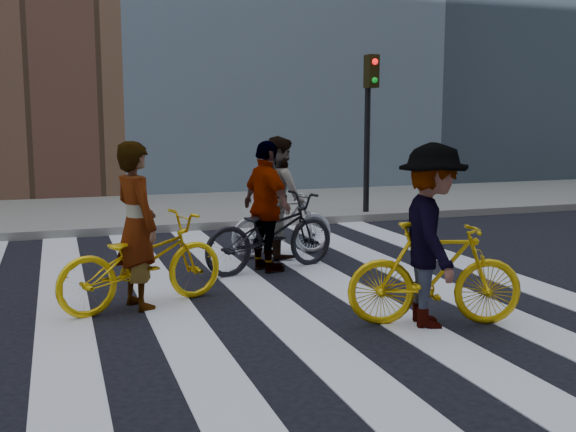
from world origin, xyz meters
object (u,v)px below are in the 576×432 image
traffic_signal (369,108)px  rider_right (432,236)px  bike_yellow_left (142,261)px  rider_rear (267,207)px  bike_dark_rear (270,233)px  bike_yellow_right (435,274)px  rider_mid (280,197)px  rider_left (137,225)px  bike_silver_mid (283,224)px

traffic_signal → rider_right: traffic_signal is taller
bike_yellow_left → rider_rear: 2.24m
traffic_signal → bike_dark_rear: traffic_signal is taller
traffic_signal → bike_dark_rear: (-3.33, -3.88, -1.75)m
bike_yellow_right → rider_mid: (-0.39, 3.76, 0.38)m
bike_yellow_right → rider_right: bearing=108.1°
bike_dark_rear → rider_left: 2.32m
rider_left → rider_right: size_ratio=1.00×
bike_yellow_left → bike_yellow_right: 3.14m
rider_right → bike_yellow_right: bearing=-71.9°
rider_mid → rider_rear: 1.02m
bike_dark_rear → bike_silver_mid: bearing=-43.3°
bike_dark_rear → rider_rear: 0.36m
traffic_signal → rider_left: traffic_signal is taller
bike_dark_rear → bike_yellow_left: bearing=108.4°
bike_silver_mid → rider_mid: size_ratio=0.91×
bike_yellow_left → rider_mid: rider_mid is taller
traffic_signal → rider_rear: (-3.38, -3.88, -1.39)m
bike_yellow_right → rider_left: size_ratio=0.96×
bike_dark_rear → rider_right: rider_right is taller
rider_rear → bike_yellow_left: bearing=109.1°
rider_left → rider_right: 3.14m
traffic_signal → bike_silver_mid: bearing=-133.8°
rider_left → rider_right: rider_right is taller
rider_left → rider_rear: (1.87, 1.24, -0.03)m
bike_yellow_left → rider_rear: size_ratio=1.10×
rider_right → rider_rear: bearing=34.1°
rider_left → rider_right: bearing=-140.7°
rider_left → rider_mid: 3.18m
bike_dark_rear → rider_right: 2.99m
bike_yellow_left → traffic_signal: bearing=-65.1°
bike_silver_mid → bike_yellow_right: bearing=-179.6°
bike_yellow_left → rider_left: (-0.05, 0.00, 0.40)m
bike_silver_mid → rider_rear: size_ratio=0.92×
traffic_signal → rider_right: 7.34m
traffic_signal → bike_yellow_left: 7.51m
bike_dark_rear → rider_rear: bearing=74.8°
bike_yellow_left → bike_dark_rear: 2.25m
rider_mid → rider_right: (0.34, -3.76, 0.01)m
bike_yellow_right → rider_rear: bearing=35.0°
bike_yellow_right → bike_dark_rear: 2.98m
bike_yellow_left → bike_silver_mid: size_ratio=1.19×
rider_rear → bike_silver_mid: bearing=-45.7°
bike_yellow_left → bike_yellow_right: bearing=-140.7°
rider_mid → rider_right: size_ratio=0.99×
bike_dark_rear → rider_right: (0.77, -2.86, 0.39)m
traffic_signal → rider_rear: size_ratio=1.87×
bike_silver_mid → bike_yellow_right: 3.78m
rider_rear → rider_mid: bearing=-43.3°
rider_rear → rider_left: bearing=108.4°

